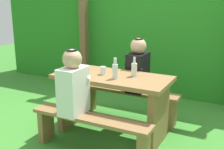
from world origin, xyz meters
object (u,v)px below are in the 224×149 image
(person_black_coat, at_px, (138,67))
(bench_far, at_px, (129,98))
(bench_near, at_px, (91,127))
(person_white_shirt, at_px, (73,84))
(picnic_table, at_px, (112,95))
(bottle_left, at_px, (134,69))
(bottle_right, at_px, (115,70))
(drinking_glass, at_px, (103,70))

(person_black_coat, bearing_deg, bench_far, 178.46)
(bench_near, xyz_separation_m, person_black_coat, (0.12, 1.02, 0.45))
(person_white_shirt, height_order, person_black_coat, same)
(picnic_table, xyz_separation_m, bottle_left, (0.24, 0.10, 0.33))
(bottle_right, bearing_deg, picnic_table, 133.19)
(bench_near, relative_size, bottle_left, 6.06)
(person_white_shirt, xyz_separation_m, person_black_coat, (0.33, 1.02, 0.00))
(person_white_shirt, bearing_deg, bench_near, -0.90)
(person_black_coat, relative_size, drinking_glass, 7.36)
(person_white_shirt, height_order, bottle_right, person_white_shirt)
(person_black_coat, bearing_deg, bottle_right, -93.24)
(person_white_shirt, distance_m, bottle_right, 0.52)
(person_white_shirt, bearing_deg, picnic_table, 67.58)
(bench_near, bearing_deg, drinking_glass, 103.31)
(person_black_coat, bearing_deg, person_white_shirt, -108.12)
(bench_near, distance_m, person_white_shirt, 0.50)
(picnic_table, bearing_deg, person_white_shirt, -112.42)
(person_black_coat, xyz_separation_m, bottle_right, (-0.03, -0.60, 0.10))
(person_black_coat, height_order, bottle_right, person_black_coat)
(bottle_left, bearing_deg, picnic_table, -157.79)
(person_black_coat, xyz_separation_m, bottle_left, (0.12, -0.41, 0.09))
(person_white_shirt, relative_size, person_black_coat, 1.00)
(bench_near, distance_m, bench_far, 1.03)
(picnic_table, bearing_deg, bench_near, -90.00)
(person_black_coat, height_order, bottle_left, person_black_coat)
(bench_far, height_order, bottle_right, bottle_right)
(bottle_left, bearing_deg, bench_far, 120.60)
(bench_far, relative_size, person_black_coat, 1.95)
(picnic_table, bearing_deg, bench_far, 90.00)
(bottle_left, bearing_deg, person_white_shirt, -126.72)
(drinking_glass, bearing_deg, picnic_table, 2.68)
(person_black_coat, bearing_deg, picnic_table, -103.59)
(bench_near, bearing_deg, bench_far, 90.00)
(bench_far, xyz_separation_m, person_white_shirt, (-0.21, -1.02, 0.45))
(picnic_table, distance_m, person_white_shirt, 0.60)
(picnic_table, distance_m, bench_near, 0.55)
(bench_near, bearing_deg, person_white_shirt, 179.10)
(person_black_coat, relative_size, bottle_left, 3.11)
(picnic_table, distance_m, bottle_left, 0.42)
(bench_near, distance_m, drinking_glass, 0.72)
(bench_near, distance_m, bottle_left, 0.85)
(bench_far, xyz_separation_m, bottle_left, (0.24, -0.41, 0.54))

